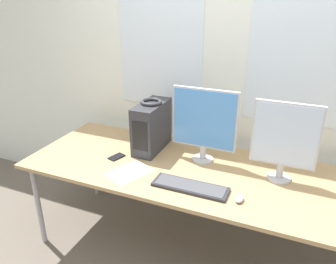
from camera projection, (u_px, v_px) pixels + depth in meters
The scene contains 10 objects.
wall_back at pixel (225, 70), 2.61m from camera, with size 8.00×0.07×2.70m.
desk at pixel (199, 175), 2.36m from camera, with size 2.57×0.92×0.75m.
pc_tower at pixel (152, 127), 2.59m from camera, with size 0.17×0.41×0.39m.
headphones at pixel (151, 102), 2.51m from camera, with size 0.17×0.17×0.03m.
monitor_main at pixel (204, 122), 2.36m from camera, with size 0.48×0.16×0.56m.
monitor_right_near at pixel (285, 139), 2.12m from camera, with size 0.42×0.16×0.55m.
keyboard at pixel (190, 187), 2.13m from camera, with size 0.50×0.16×0.02m.
mouse at pixel (239, 199), 2.00m from camera, with size 0.05×0.09×0.03m.
cell_phone at pixel (117, 157), 2.52m from camera, with size 0.11×0.14×0.01m.
paper_sheet_left at pixel (129, 172), 2.32m from camera, with size 0.31×0.36×0.00m.
Camera 1 is at (0.59, -1.50, 1.94)m, focal length 35.00 mm.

